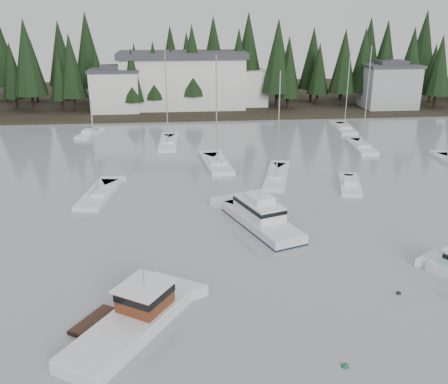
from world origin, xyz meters
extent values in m
cube|color=black|center=(0.00, 97.00, 0.00)|extent=(240.00, 54.00, 1.00)
cube|color=silver|center=(-18.00, 79.00, 4.25)|extent=(9.00, 7.00, 7.50)
cube|color=#38383D|center=(-18.00, 79.00, 8.25)|extent=(9.54, 7.42, 0.50)
cube|color=#38383D|center=(-18.00, 79.00, 8.85)|extent=(4.95, 3.85, 0.80)
cube|color=#999EA0|center=(36.00, 78.00, 4.50)|extent=(10.00, 8.00, 8.00)
cube|color=#38383D|center=(36.00, 78.00, 8.75)|extent=(10.60, 8.48, 0.50)
cube|color=#38383D|center=(36.00, 78.00, 9.35)|extent=(5.50, 4.40, 0.80)
cube|color=silver|center=(-5.00, 82.00, 5.50)|extent=(24.00, 10.00, 10.00)
cube|color=#38383D|center=(-5.00, 82.00, 10.80)|extent=(25.00, 11.00, 1.20)
cube|color=silver|center=(7.00, 84.00, 4.00)|extent=(10.00, 8.00, 7.00)
cube|color=silver|center=(-9.96, 7.02, 0.11)|extent=(7.90, 9.85, 1.39)
cube|color=silver|center=(-9.96, 7.02, 0.86)|extent=(7.74, 9.66, 0.13)
cube|color=#522A10|center=(-8.93, 8.64, 1.61)|extent=(3.78, 3.86, 1.50)
cube|color=white|center=(-8.93, 8.64, 2.41)|extent=(4.26, 4.35, 0.13)
cube|color=black|center=(-8.93, 8.64, 1.91)|extent=(3.86, 3.93, 0.43)
cylinder|color=#A5A8AD|center=(-8.93, 8.64, 3.32)|extent=(0.08, 0.08, 1.71)
cube|color=black|center=(-12.22, 8.46, -0.05)|extent=(2.93, 3.58, 0.59)
cube|color=silver|center=(0.95, 22.58, 0.14)|extent=(6.55, 10.87, 1.51)
cube|color=black|center=(0.95, 22.58, 0.03)|extent=(6.60, 10.93, 0.21)
cube|color=white|center=(0.77, 23.07, 1.61)|extent=(4.31, 5.98, 1.37)
cube|color=black|center=(0.77, 23.07, 1.94)|extent=(4.39, 6.05, 0.38)
cube|color=white|center=(0.77, 23.07, 2.60)|extent=(2.73, 3.20, 0.61)
cylinder|color=#A5A8AD|center=(0.77, 23.07, 3.35)|extent=(0.10, 0.10, 1.04)
cube|color=silver|center=(-1.56, 42.25, -0.03)|extent=(3.86, 9.49, 1.05)
cube|color=white|center=(-1.56, 42.25, 0.62)|extent=(2.36, 3.34, 0.30)
cylinder|color=#A5A8AD|center=(-1.56, 42.25, 7.18)|extent=(0.14, 0.14, 13.36)
cube|color=silver|center=(21.51, 60.89, -0.03)|extent=(3.43, 8.61, 1.05)
cube|color=white|center=(21.51, 60.89, 0.62)|extent=(2.13, 3.02, 0.30)
cylinder|color=#A5A8AD|center=(21.51, 60.89, 6.85)|extent=(0.14, 0.14, 12.69)
cube|color=silver|center=(20.17, 48.78, -0.03)|extent=(3.21, 8.75, 1.05)
cube|color=white|center=(20.17, 48.78, 0.62)|extent=(1.98, 3.05, 0.30)
cylinder|color=#A5A8AD|center=(20.17, 48.78, 7.41)|extent=(0.14, 0.14, 13.82)
cube|color=silver|center=(-7.86, 53.73, -0.03)|extent=(2.96, 9.59, 1.05)
cube|color=white|center=(-7.86, 53.73, 0.62)|extent=(1.95, 3.30, 0.30)
cylinder|color=#A5A8AD|center=(-7.86, 53.73, 7.21)|extent=(0.14, 0.14, 13.42)
cube|color=silver|center=(-15.12, 31.99, -0.03)|extent=(4.07, 9.35, 1.05)
cube|color=white|center=(-15.12, 31.99, 0.62)|extent=(2.35, 3.33, 0.30)
cylinder|color=#A5A8AD|center=(-15.12, 31.99, 5.52)|extent=(0.14, 0.14, 10.04)
cube|color=silver|center=(5.08, 36.21, -0.03)|extent=(5.04, 10.35, 1.05)
cube|color=white|center=(5.08, 36.21, 0.62)|extent=(2.55, 3.75, 0.30)
cylinder|color=#A5A8AD|center=(5.08, 36.21, 6.52)|extent=(0.14, 0.14, 12.04)
cube|color=silver|center=(12.72, 32.31, 0.05)|extent=(3.94, 7.21, 0.90)
cube|color=white|center=(12.72, 32.31, 0.75)|extent=(2.02, 2.52, 0.55)
cube|color=silver|center=(-20.62, 60.61, 0.05)|extent=(3.83, 6.30, 0.90)
cube|color=white|center=(-20.62, 60.61, 0.75)|extent=(1.98, 2.25, 0.55)
sphere|color=#145933|center=(2.36, 2.87, 0.00)|extent=(0.44, 0.44, 0.44)
sphere|color=black|center=(8.60, 9.99, 0.00)|extent=(0.36, 0.36, 0.36)
camera|label=1|loc=(-6.58, -19.23, 18.65)|focal=40.00mm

